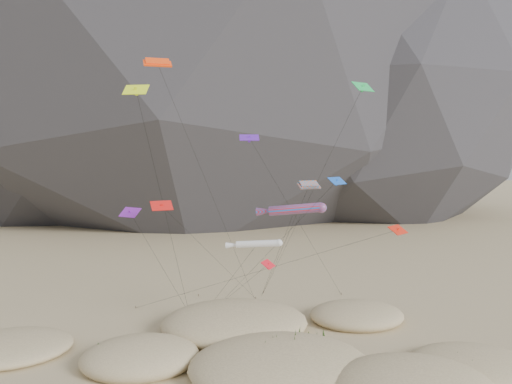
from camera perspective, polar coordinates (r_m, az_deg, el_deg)
dunes at (r=45.68m, az=-1.96°, el=-19.25°), size 52.75×35.46×3.67m
dune_grass at (r=45.36m, az=-1.95°, el=-19.27°), size 41.60×30.22×1.52m
kite_stakes at (r=64.91m, az=-2.04°, el=-12.40°), size 26.87×8.41×0.30m
rainbow_tube_kite at (r=52.96m, az=4.21°, el=-2.00°), size 7.14×14.96×13.92m
white_tube_kite at (r=51.26m, az=-0.10°, el=-5.97°), size 6.60×11.86×10.35m
orange_parafoil at (r=52.03m, az=-11.03°, el=13.93°), size 13.16×10.33×28.53m
multi_parafoil at (r=50.49m, az=6.00°, el=0.59°), size 2.71×17.21×16.30m
delta_kites at (r=49.36m, az=0.24°, el=2.07°), size 28.89×23.49×26.36m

